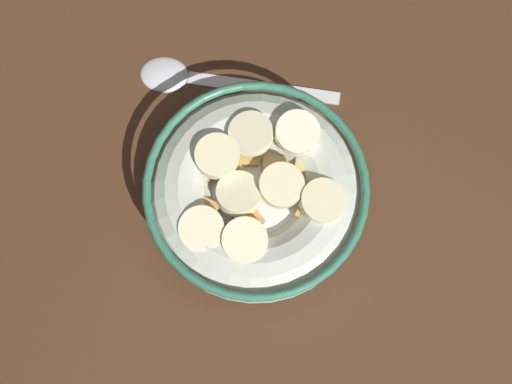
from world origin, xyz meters
The scene contains 3 objects.
ground_plane centered at (0.00, 0.00, -1.00)cm, with size 130.60×130.60×2.00cm, color #472B19.
cereal_bowl centered at (-0.02, 0.00, 2.65)cm, with size 15.23×15.23×5.60cm.
spoon centered at (-4.97, -9.66, 0.33)cm, with size 9.22×14.58×0.80cm.
Camera 1 is at (8.72, 6.67, 44.94)cm, focal length 44.31 mm.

